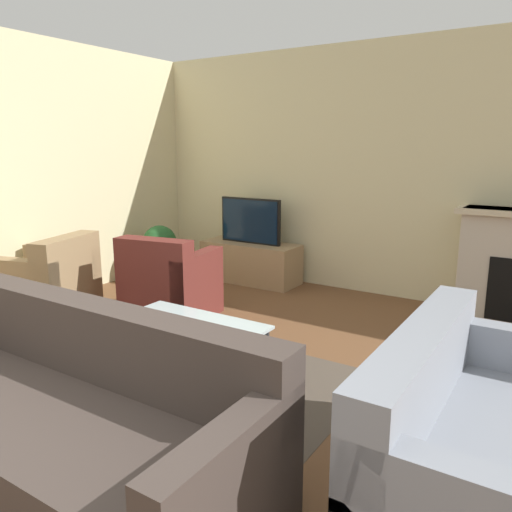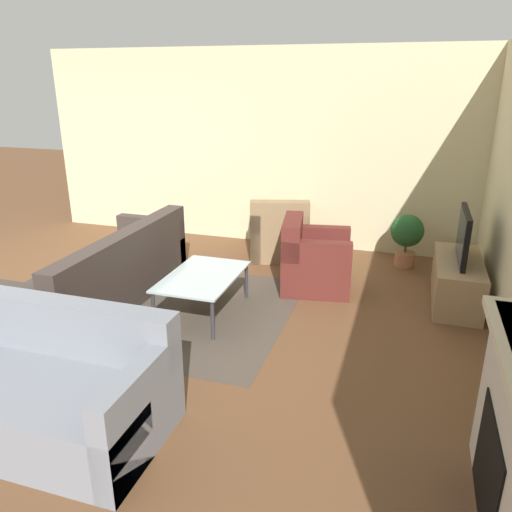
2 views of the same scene
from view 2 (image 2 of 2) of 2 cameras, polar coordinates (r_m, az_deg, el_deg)
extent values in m
plane|color=brown|center=(6.14, -23.68, -4.04)|extent=(20.00, 20.00, 0.00)
cube|color=beige|center=(7.04, 5.17, 11.92)|extent=(0.06, 7.78, 2.70)
cube|color=#4C4238|center=(5.27, -6.67, -6.31)|extent=(2.26, 1.88, 0.00)
cube|color=black|center=(3.14, 24.89, -21.32)|extent=(0.68, 0.01, 0.59)
cube|color=#997A56|center=(5.78, 21.98, -2.68)|extent=(1.20, 0.47, 0.48)
cube|color=black|center=(5.62, 22.64, 2.12)|extent=(0.80, 0.05, 0.54)
cube|color=black|center=(5.61, 22.36, 2.15)|extent=(0.76, 0.01, 0.50)
cube|color=#3D332D|center=(5.61, -17.31, -3.11)|extent=(2.40, 0.88, 0.42)
cube|color=#3D332D|center=(5.29, -14.74, 0.51)|extent=(2.40, 0.20, 0.40)
cube|color=#3D332D|center=(6.46, -11.85, 1.55)|extent=(0.14, 0.88, 0.66)
cube|color=#3D332D|center=(4.77, -25.06, -6.69)|extent=(0.14, 0.88, 0.66)
cube|color=gray|center=(3.78, -22.45, -15.58)|extent=(0.92, 1.55, 0.42)
cube|color=gray|center=(3.81, -19.86, -7.74)|extent=(0.20, 1.55, 0.40)
cube|color=gray|center=(3.35, -12.94, -16.91)|extent=(0.92, 0.14, 0.66)
cube|color=#8C704C|center=(6.80, 2.63, 1.83)|extent=(0.97, 0.95, 0.42)
cube|color=#8C704C|center=(6.40, 2.73, 4.50)|extent=(0.40, 0.78, 0.40)
cube|color=#8C704C|center=(6.78, 5.25, 2.77)|extent=(0.80, 0.35, 0.66)
cube|color=#8C704C|center=(6.77, 0.03, 2.82)|extent=(0.80, 0.35, 0.66)
cube|color=#5B231E|center=(5.75, 6.86, -1.72)|extent=(0.83, 0.87, 0.42)
cube|color=#5B231E|center=(5.63, 4.20, 2.30)|extent=(0.74, 0.32, 0.40)
cube|color=#5B231E|center=(5.44, 6.83, -1.65)|extent=(0.26, 0.77, 0.66)
cube|color=#5B231E|center=(5.98, 6.98, 0.36)|extent=(0.26, 0.77, 0.66)
cylinder|color=#333338|center=(5.68, -6.89, -2.13)|extent=(0.04, 0.04, 0.40)
cylinder|color=#333338|center=(4.88, -11.61, -6.21)|extent=(0.04, 0.04, 0.40)
cylinder|color=#333338|center=(5.47, -1.10, -2.86)|extent=(0.04, 0.04, 0.40)
cylinder|color=#333338|center=(4.64, -5.00, -7.31)|extent=(0.04, 0.04, 0.40)
cube|color=silver|center=(5.07, -6.13, -2.31)|extent=(1.06, 0.68, 0.02)
cylinder|color=#AD704C|center=(6.70, 16.59, -0.34)|extent=(0.25, 0.25, 0.19)
cylinder|color=#4C3823|center=(6.65, 16.72, 0.93)|extent=(0.03, 0.03, 0.12)
sphere|color=#235628|center=(6.58, 16.91, 2.79)|extent=(0.41, 0.41, 0.41)
camera|label=1|loc=(4.92, -46.21, 5.74)|focal=35.00mm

